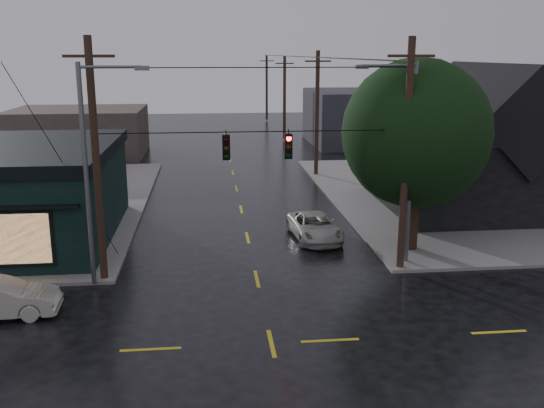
{
  "coord_description": "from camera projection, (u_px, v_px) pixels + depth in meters",
  "views": [
    {
      "loc": [
        -1.95,
        -18.47,
        9.48
      ],
      "look_at": [
        0.49,
        4.45,
        3.71
      ],
      "focal_mm": 40.0,
      "sensor_mm": 36.0,
      "label": 1
    }
  ],
  "objects": [
    {
      "name": "ground_plane",
      "position": [
        271.0,
        343.0,
        20.32
      ],
      "size": [
        160.0,
        160.0,
        0.0
      ],
      "primitive_type": "plane",
      "color": "black"
    },
    {
      "name": "sidewalk_ne",
      "position": [
        530.0,
        193.0,
        41.64
      ],
      "size": [
        28.0,
        28.0,
        0.15
      ],
      "primitive_type": "cube",
      "color": "gray",
      "rests_on": "ground"
    },
    {
      "name": "ne_building",
      "position": [
        485.0,
        137.0,
        37.17
      ],
      "size": [
        12.6,
        11.6,
        8.75
      ],
      "color": "black",
      "rests_on": "ground"
    },
    {
      "name": "corner_tree",
      "position": [
        416.0,
        134.0,
        28.4
      ],
      "size": [
        7.03,
        7.03,
        9.17
      ],
      "color": "black",
      "rests_on": "ground"
    },
    {
      "name": "utility_pole_nw",
      "position": [
        105.0,
        281.0,
        25.92
      ],
      "size": [
        2.0,
        0.32,
        10.15
      ],
      "primitive_type": null,
      "color": "black",
      "rests_on": "ground"
    },
    {
      "name": "utility_pole_ne",
      "position": [
        400.0,
        269.0,
        27.25
      ],
      "size": [
        2.0,
        0.32,
        10.15
      ],
      "primitive_type": null,
      "color": "black",
      "rests_on": "ground"
    },
    {
      "name": "utility_pole_far_a",
      "position": [
        316.0,
        176.0,
        47.99
      ],
      "size": [
        2.0,
        0.32,
        9.65
      ],
      "primitive_type": null,
      "color": "black",
      "rests_on": "ground"
    },
    {
      "name": "utility_pole_far_b",
      "position": [
        284.0,
        140.0,
        67.28
      ],
      "size": [
        2.0,
        0.32,
        9.15
      ],
      "primitive_type": null,
      "color": "black",
      "rests_on": "ground"
    },
    {
      "name": "utility_pole_far_c",
      "position": [
        267.0,
        121.0,
        86.57
      ],
      "size": [
        2.0,
        0.32,
        9.15
      ],
      "primitive_type": null,
      "color": "black",
      "rests_on": "ground"
    },
    {
      "name": "span_signal_assembly",
      "position": [
        257.0,
        146.0,
        25.21
      ],
      "size": [
        13.0,
        0.48,
        1.23
      ],
      "color": "black",
      "rests_on": "ground"
    },
    {
      "name": "streetlight_nw",
      "position": [
        95.0,
        287.0,
        25.21
      ],
      "size": [
        5.4,
        0.3,
        9.15
      ],
      "primitive_type": null,
      "color": "slate",
      "rests_on": "ground"
    },
    {
      "name": "streetlight_ne",
      "position": [
        405.0,
        264.0,
        27.98
      ],
      "size": [
        5.4,
        0.3,
        9.15
      ],
      "primitive_type": null,
      "color": "slate",
      "rests_on": "ground"
    },
    {
      "name": "bg_building_west",
      "position": [
        79.0,
        132.0,
        56.93
      ],
      "size": [
        12.0,
        10.0,
        4.4
      ],
      "primitive_type": "cube",
      "color": "#40332E",
      "rests_on": "ground"
    },
    {
      "name": "bg_building_east",
      "position": [
        376.0,
        117.0,
        64.68
      ],
      "size": [
        14.0,
        12.0,
        5.6
      ],
      "primitive_type": "cube",
      "color": "#2C2C32",
      "rests_on": "ground"
    },
    {
      "name": "suv_silver",
      "position": [
        315.0,
        227.0,
        31.54
      ],
      "size": [
        2.6,
        4.92,
        1.32
      ],
      "primitive_type": "imported",
      "rotation": [
        0.0,
        0.0,
        0.09
      ],
      "color": "#B1ABA3",
      "rests_on": "ground"
    }
  ]
}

